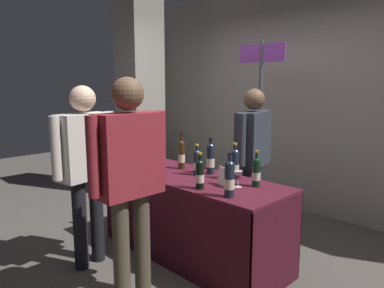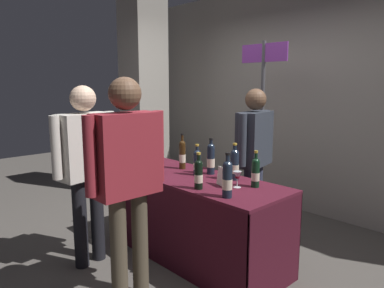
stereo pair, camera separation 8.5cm
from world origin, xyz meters
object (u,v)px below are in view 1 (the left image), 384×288
object	(u,v)px
taster_foreground_right	(130,171)
display_bottle_0	(159,160)
vendor_presenter	(253,150)
concrete_pillar	(140,86)
flower_vase	(150,159)
tasting_table	(192,201)
booth_signpost	(260,109)
wine_glass_near_vendor	(238,175)
featured_wine_bottle	(197,162)

from	to	relation	value
taster_foreground_right	display_bottle_0	bearing A→B (deg)	36.90
display_bottle_0	vendor_presenter	size ratio (longest dim) A/B	0.20
concrete_pillar	flower_vase	xyz separation A→B (m)	(1.50, -1.02, -0.68)
tasting_table	taster_foreground_right	xyz separation A→B (m)	(0.21, -0.83, 0.47)
taster_foreground_right	booth_signpost	world-z (taller)	booth_signpost
wine_glass_near_vendor	vendor_presenter	xyz separation A→B (m)	(-0.38, 0.72, 0.07)
tasting_table	wine_glass_near_vendor	size ratio (longest dim) A/B	13.64
display_bottle_0	wine_glass_near_vendor	bearing A→B (deg)	12.57
tasting_table	display_bottle_0	distance (m)	0.49
display_bottle_0	booth_signpost	world-z (taller)	booth_signpost
vendor_presenter	taster_foreground_right	xyz separation A→B (m)	(0.08, -1.57, 0.07)
featured_wine_bottle	booth_signpost	size ratio (longest dim) A/B	0.14
taster_foreground_right	booth_signpost	distance (m)	2.00
concrete_pillar	vendor_presenter	distance (m)	2.19
vendor_presenter	display_bottle_0	bearing A→B (deg)	-37.53
wine_glass_near_vendor	booth_signpost	bearing A→B (deg)	117.38
featured_wine_bottle	taster_foreground_right	distance (m)	0.92
concrete_pillar	tasting_table	bearing A→B (deg)	-24.45
wine_glass_near_vendor	vendor_presenter	world-z (taller)	vendor_presenter
vendor_presenter	featured_wine_bottle	bearing A→B (deg)	-23.43
concrete_pillar	flower_vase	world-z (taller)	concrete_pillar
vendor_presenter	taster_foreground_right	bearing A→B (deg)	-9.66
concrete_pillar	taster_foreground_right	distance (m)	2.82
concrete_pillar	featured_wine_bottle	size ratio (longest dim) A/B	10.73
featured_wine_bottle	display_bottle_0	xyz separation A→B (m)	(-0.29, -0.22, 0.01)
wine_glass_near_vendor	taster_foreground_right	bearing A→B (deg)	-109.25
flower_vase	display_bottle_0	bearing A→B (deg)	-8.72
booth_signpost	wine_glass_near_vendor	bearing A→B (deg)	-62.62
featured_wine_bottle	vendor_presenter	size ratio (longest dim) A/B	0.19
wine_glass_near_vendor	booth_signpost	xyz separation A→B (m)	(-0.57, 1.10, 0.45)
booth_signpost	featured_wine_bottle	bearing A→B (deg)	-86.60
taster_foreground_right	wine_glass_near_vendor	bearing A→B (deg)	-18.69
featured_wine_bottle	wine_glass_near_vendor	bearing A→B (deg)	-4.42
tasting_table	wine_glass_near_vendor	bearing A→B (deg)	2.80
display_bottle_0	booth_signpost	bearing A→B (deg)	80.06
display_bottle_0	flower_vase	size ratio (longest dim) A/B	0.78
vendor_presenter	booth_signpost	size ratio (longest dim) A/B	0.75
flower_vase	vendor_presenter	world-z (taller)	vendor_presenter
featured_wine_bottle	flower_vase	world-z (taller)	flower_vase
display_bottle_0	wine_glass_near_vendor	distance (m)	0.82
concrete_pillar	booth_signpost	size ratio (longest dim) A/B	1.51
flower_vase	booth_signpost	bearing A→B (deg)	72.55
featured_wine_bottle	wine_glass_near_vendor	xyz separation A→B (m)	(0.51, -0.04, -0.03)
tasting_table	taster_foreground_right	size ratio (longest dim) A/B	1.12
tasting_table	booth_signpost	world-z (taller)	booth_signpost
featured_wine_bottle	taster_foreground_right	world-z (taller)	taster_foreground_right
wine_glass_near_vendor	flower_vase	distance (m)	0.98
concrete_pillar	wine_glass_near_vendor	size ratio (longest dim) A/B	23.06
featured_wine_bottle	flower_vase	size ratio (longest dim) A/B	0.73
tasting_table	display_bottle_0	xyz separation A→B (m)	(-0.28, -0.15, 0.37)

